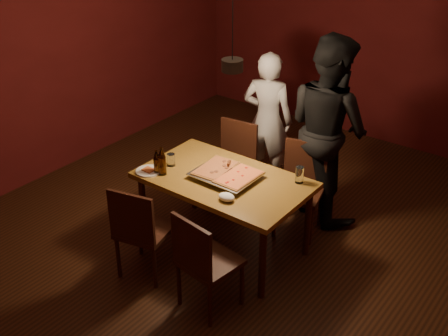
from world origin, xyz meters
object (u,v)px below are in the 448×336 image
Objects in this scene: chair_near_right at (202,256)px; diner_white at (267,120)px; plate_slice at (149,171)px; pendant_lamp at (232,64)px; chair_near_left at (139,225)px; chair_far_right at (302,179)px; beer_bottle_b at (162,161)px; beer_bottle_a at (157,162)px; diner_dark at (328,128)px; dining_table at (224,185)px; chair_far_left at (234,156)px; pizza_tray at (226,175)px.

diner_white is at bearing 117.84° from chair_near_right.
plate_slice is 0.21× the size of pendant_lamp.
chair_far_right is at bearing 51.42° from chair_near_left.
plate_slice is at bearing -160.79° from beer_bottle_b.
beer_bottle_b is 1.07m from pendant_lamp.
chair_far_right is 2.24× the size of beer_bottle_a.
diner_dark is (0.03, 1.92, 0.40)m from chair_near_right.
diner_white reaches higher than beer_bottle_b.
chair_far_right is at bearing 56.50° from pendant_lamp.
chair_near_left is at bearing -112.20° from dining_table.
dining_table is 1.24m from diner_dark.
beer_bottle_b reaches higher than chair_far_right.
chair_far_right is at bearing 110.24° from diner_dark.
chair_near_left reaches higher than plate_slice.
chair_far_right is 1.47m from plate_slice.
dining_table is 1.34m from diner_white.
chair_far_left is 1.00× the size of chair_near_right.
pizza_tray is 0.71m from plate_slice.
diner_dark is (0.40, 1.13, 0.16)m from pizza_tray.
chair_near_left is at bearing -65.30° from beer_bottle_a.
chair_far_left is 0.94× the size of chair_far_right.
dining_table is 2.73× the size of pizza_tray.
chair_near_right is at bearing -28.23° from beer_bottle_a.
beer_bottle_b is at bearing -139.33° from pendant_lamp.
diner_white is (-0.76, 2.07, 0.22)m from chair_near_right.
chair_far_right is 0.98m from diner_white.
diner_white is (-0.40, 1.28, -0.01)m from pizza_tray.
chair_near_left is 0.62m from beer_bottle_a.
chair_near_left is at bearing 50.01° from chair_far_right.
beer_bottle_b reaches higher than dining_table.
chair_near_left reaches higher than pizza_tray.
pizza_tray is at bearing -78.11° from pendant_lamp.
chair_near_right is 1.82× the size of beer_bottle_b.
pendant_lamp reaches higher than dining_table.
diner_white is (0.23, 1.61, 0.00)m from plate_slice.
chair_near_right is at bearing 94.41° from diner_white.
pizza_tray is at bearing 91.52° from diner_white.
diner_dark is at bearing 70.21° from dining_table.
pendant_lamp is (-0.02, 0.11, 0.99)m from pizza_tray.
chair_near_right is at bearing -66.90° from pendant_lamp.
chair_far_right is at bearing 47.92° from beer_bottle_a.
diner_white is at bearing 12.79° from diner_dark.
chair_far_right is 0.34× the size of diner_white.
beer_bottle_a is (-0.91, 0.49, 0.33)m from chair_near_right.
pizza_tray is 0.36× the size of diner_white.
diner_dark is at bearing 67.49° from pendant_lamp.
diner_dark reaches higher than chair_near_left.
beer_bottle_b reaches higher than beer_bottle_a.
plate_slice is at bearing 162.94° from chair_near_right.
pendant_lamp is at bearing 102.04° from pizza_tray.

